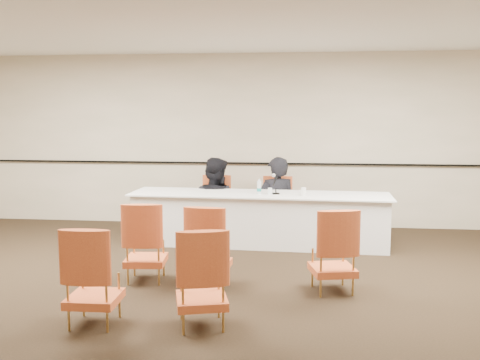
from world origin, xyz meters
name	(u,v)px	position (x,y,z in m)	size (l,w,h in m)	color
floor	(209,303)	(0.00, 0.00, 0.00)	(10.00, 10.00, 0.00)	black
ceiling	(207,8)	(0.00, 0.00, 3.00)	(10.00, 10.00, 0.00)	white
wall_back	(247,140)	(0.00, 4.00, 1.50)	(10.00, 0.04, 3.00)	#B3AA8D
wall_rail	(247,163)	(0.00, 3.96, 1.10)	(9.80, 0.04, 0.03)	black
panel_table	(259,219)	(0.32, 2.58, 0.39)	(3.88, 0.89, 0.78)	silver
panelist_main	(276,211)	(0.56, 3.14, 0.41)	(0.64, 0.42, 1.74)	black
panelist_main_chair	(277,207)	(0.56, 3.14, 0.47)	(0.50, 0.50, 0.95)	#A3381D
panelist_second	(215,210)	(-0.45, 3.18, 0.40)	(0.84, 0.65, 1.72)	black
panelist_second_chair	(214,205)	(-0.45, 3.18, 0.47)	(0.50, 0.50, 0.95)	#A3381D
papers	(280,195)	(0.64, 2.46, 0.78)	(0.30, 0.22, 0.00)	silver
microphone	(276,184)	(0.57, 2.51, 0.93)	(0.11, 0.21, 0.30)	black
water_bottle	(259,186)	(0.32, 2.53, 0.89)	(0.07, 0.07, 0.22)	#17807F
drinking_glass	(270,191)	(0.49, 2.49, 0.83)	(0.06, 0.06, 0.10)	white
coffee_cup	(303,192)	(0.98, 2.43, 0.84)	(0.08, 0.08, 0.12)	white
aud_chair_front_left	(146,241)	(-0.87, 0.67, 0.47)	(0.50, 0.50, 0.95)	#A3381D
aud_chair_front_mid	(209,246)	(-0.09, 0.56, 0.47)	(0.50, 0.50, 0.95)	#A3381D
aud_chair_front_right	(333,250)	(1.30, 0.53, 0.47)	(0.50, 0.50, 0.95)	#A3381D
aud_chair_back_left	(94,275)	(-0.97, -0.67, 0.47)	(0.50, 0.50, 0.95)	#A3381D
aud_chair_back_mid	(201,277)	(0.04, -0.60, 0.47)	(0.50, 0.50, 0.95)	#A3381D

